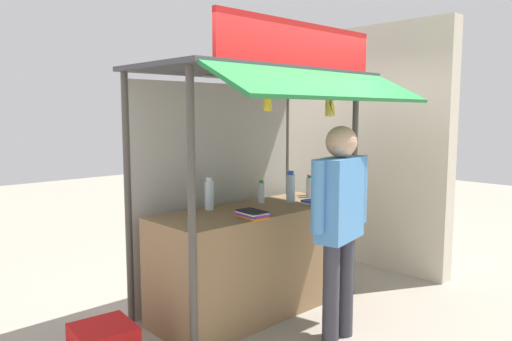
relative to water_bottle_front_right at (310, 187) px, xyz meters
name	(u,v)px	position (x,y,z in m)	size (l,w,h in m)	color
ground_plane	(256,308)	(-0.83, -0.06, -1.06)	(20.00, 20.00, 0.00)	#9E9384
stall_counter	(256,259)	(-0.83, -0.06, -0.58)	(1.98, 0.75, 0.95)	olive
stall_structure	(246,141)	(-0.83, 0.08, 0.50)	(2.18, 1.66, 2.55)	#4C4742
water_bottle_front_right	(310,187)	(0.00, 0.00, 0.00)	(0.06, 0.06, 0.23)	silver
water_bottle_right	(291,188)	(-0.36, -0.05, 0.04)	(0.09, 0.09, 0.31)	silver
water_bottle_front_left	(261,192)	(-0.59, 0.12, 0.00)	(0.06, 0.06, 0.22)	silver
water_bottle_left	(209,195)	(-1.17, 0.20, 0.03)	(0.08, 0.08, 0.29)	silver
water_bottle_far_left	(309,186)	(0.08, 0.08, 0.00)	(0.06, 0.06, 0.22)	silver
magazine_stack_mid_left	(319,202)	(-0.24, -0.31, -0.09)	(0.24, 0.30, 0.04)	white
magazine_stack_far_right	(252,214)	(-1.13, -0.33, -0.08)	(0.19, 0.28, 0.06)	orange
banana_bunch_rightmost	(330,107)	(-0.38, -0.53, 0.81)	(0.10, 0.11, 0.28)	#332D23
banana_bunch_inner_left	(268,103)	(-1.15, -0.53, 0.84)	(0.08, 0.08, 0.23)	#332D23
vendor_person	(340,213)	(-0.77, -0.95, -0.02)	(0.65, 0.31, 1.72)	#383842
neighbour_wall	(357,147)	(1.16, 0.24, 0.35)	(0.20, 2.40, 2.82)	beige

